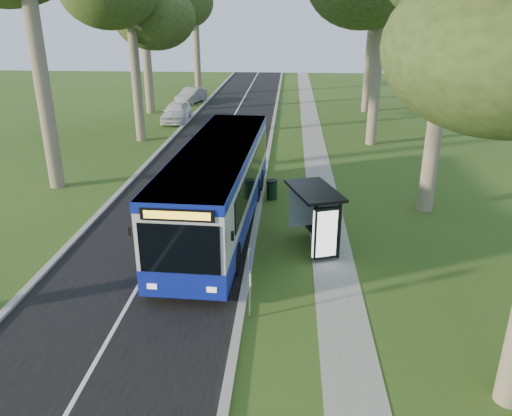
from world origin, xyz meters
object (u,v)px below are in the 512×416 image
at_px(bus, 219,186).
at_px(litter_bin, 272,190).
at_px(bus_shelter, 318,211).
at_px(car_silver, 191,96).
at_px(car_white, 176,112).
at_px(bus_stop_sign, 250,275).

xyz_separation_m(bus, litter_bin, (2.04, 3.32, -1.29)).
height_order(bus_shelter, car_silver, bus_shelter).
xyz_separation_m(bus_shelter, car_white, (-10.30, 22.90, -0.84)).
distance_m(bus, bus_shelter, 4.48).
height_order(bus, car_white, bus).
relative_size(bus_shelter, litter_bin, 3.25).
bearing_deg(car_silver, car_white, -72.78).
bearing_deg(bus_stop_sign, bus, 99.77).
bearing_deg(bus_stop_sign, bus_shelter, 59.67).
distance_m(litter_bin, car_silver, 27.77).
bearing_deg(bus, litter_bin, 60.68).
xyz_separation_m(bus_stop_sign, litter_bin, (0.24, 10.01, -0.95)).
bearing_deg(car_silver, bus_shelter, -57.14).
distance_m(bus, litter_bin, 4.10).
bearing_deg(bus_shelter, bus_stop_sign, -133.93).
xyz_separation_m(car_white, car_silver, (-0.48, 8.89, -0.08)).
bearing_deg(bus, bus_shelter, -26.58).
distance_m(bus, car_silver, 30.42).
distance_m(bus_shelter, car_silver, 33.57).
bearing_deg(car_silver, litter_bin, -57.18).
bearing_deg(litter_bin, car_white, 115.80).
xyz_separation_m(litter_bin, car_white, (-8.42, 17.42, 0.32)).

